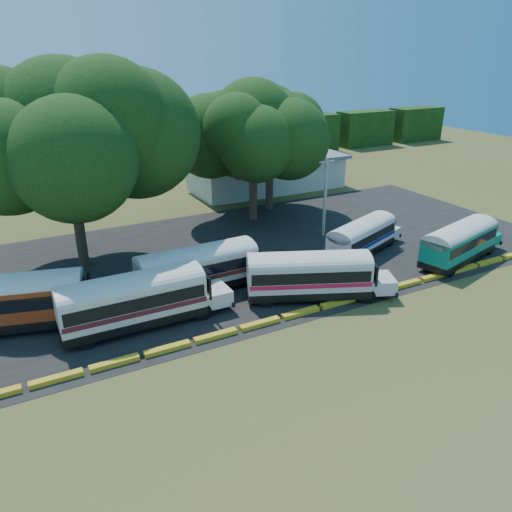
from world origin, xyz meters
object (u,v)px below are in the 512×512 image
bus_cream_west (136,298)px  tree_west (64,124)px  bus_red (12,299)px  bus_teal (461,240)px  bus_white_red (312,273)px

bus_cream_west → tree_west: tree_west is taller
bus_red → bus_cream_west: bus_red is taller
bus_teal → tree_west: bearing=138.9°
bus_red → tree_west: size_ratio=0.71×
bus_cream_west → bus_white_red: size_ratio=1.04×
bus_red → tree_west: (5.50, 8.25, 8.97)m
bus_cream_west → bus_red: bearing=154.7°
bus_white_red → tree_west: tree_west is taller
bus_red → bus_teal: bearing=5.3°
bus_white_red → tree_west: (-12.80, 13.24, 9.12)m
bus_teal → bus_white_red: bearing=164.6°
tree_west → bus_white_red: bearing=-46.0°
bus_teal → tree_west: tree_west is taller
bus_red → bus_teal: bus_red is taller
tree_west → bus_cream_west: bearing=-84.0°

